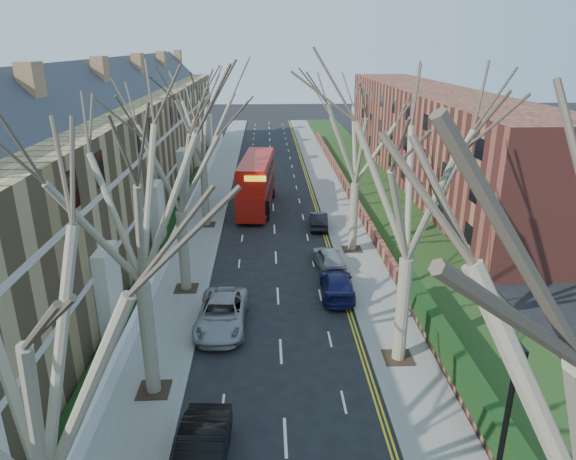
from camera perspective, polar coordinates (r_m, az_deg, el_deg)
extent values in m
cube|color=slate|center=(54.36, -8.10, 4.39)|extent=(3.00, 102.00, 0.12)
cube|color=slate|center=(54.49, 4.59, 4.56)|extent=(3.00, 102.00, 0.12)
cube|color=olive|center=(47.03, -18.88, 7.26)|extent=(9.00, 78.00, 10.00)
cube|color=#2F3239|center=(46.18, -19.73, 14.52)|extent=(4.67, 78.00, 4.67)
cube|color=beige|center=(46.31, -13.36, 5.70)|extent=(0.12, 78.00, 0.35)
cube|color=beige|center=(45.60, -13.71, 9.96)|extent=(0.12, 78.00, 0.35)
cube|color=brown|center=(59.72, 15.46, 10.14)|extent=(8.00, 54.00, 10.00)
cube|color=brown|center=(58.41, 5.81, 6.10)|extent=(0.35, 54.00, 0.90)
cube|color=#512E22|center=(22.29, 21.51, -21.00)|extent=(0.40, 24.00, 0.60)
cube|color=black|center=(21.73, 21.82, -19.19)|extent=(0.70, 24.00, 1.20)
cube|color=white|center=(46.79, -11.03, 2.35)|extent=(0.30, 78.00, 1.00)
cube|color=#1D3914|center=(55.19, 9.25, 4.66)|extent=(6.00, 102.00, 0.06)
cube|color=black|center=(12.85, 24.29, -12.06)|extent=(0.18, 0.50, 0.22)
cylinder|color=#756854|center=(23.04, -15.23, -11.60)|extent=(0.64, 0.64, 5.25)
cube|color=#2D2116|center=(24.49, -14.65, -16.81)|extent=(1.40, 1.40, 0.05)
cylinder|color=#756854|center=(31.86, -11.52, -2.31)|extent=(0.64, 0.64, 5.07)
cube|color=#2D2116|center=(32.89, -11.22, -6.38)|extent=(1.40, 1.40, 0.05)
cylinder|color=#756854|center=(43.08, -9.20, 3.88)|extent=(0.60, 0.60, 5.25)
cube|color=#2D2116|center=(43.86, -9.01, 0.60)|extent=(1.40, 1.40, 0.05)
cylinder|color=#756854|center=(24.99, 12.56, -8.69)|extent=(0.64, 0.64, 5.25)
cube|color=#2D2116|center=(26.33, 12.13, -13.69)|extent=(1.40, 1.40, 0.05)
cylinder|color=#756854|center=(37.60, 7.30, 1.43)|extent=(0.60, 0.60, 5.07)
cube|color=#2D2116|center=(38.47, 7.14, -2.13)|extent=(1.40, 1.40, 0.05)
cube|color=#A2120B|center=(47.85, -3.49, 4.13)|extent=(3.47, 11.28, 2.22)
cube|color=#A2120B|center=(47.31, -3.54, 6.60)|extent=(3.42, 10.73, 2.02)
cube|color=black|center=(47.72, -3.50, 4.66)|extent=(3.41, 10.40, 0.91)
cube|color=black|center=(47.28, -3.54, 6.72)|extent=(3.39, 10.17, 0.91)
imported|color=black|center=(20.12, -9.58, -23.44)|extent=(1.90, 4.94, 1.61)
imported|color=gray|center=(28.34, -7.36, -9.22)|extent=(2.80, 5.73, 1.57)
imported|color=#15174C|center=(31.61, 5.46, -6.05)|extent=(2.21, 4.91, 1.40)
imported|color=gray|center=(35.28, 4.52, -3.10)|extent=(2.27, 4.44, 1.45)
imported|color=black|center=(42.90, 3.41, 1.12)|extent=(1.60, 4.08, 1.32)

